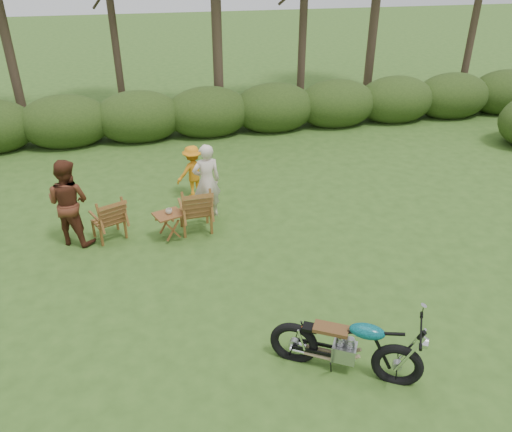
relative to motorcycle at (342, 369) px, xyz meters
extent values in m
plane|color=#2E4D19|center=(-0.37, 0.81, 0.00)|extent=(80.00, 80.00, 0.00)
cylinder|color=#3C2B20|center=(-2.87, 13.01, 3.15)|extent=(0.24, 0.24, 6.30)
cylinder|color=#3C2B20|center=(3.13, 11.91, 3.24)|extent=(0.26, 0.26, 6.48)
cylinder|color=#3C2B20|center=(8.63, 10.81, 3.42)|extent=(0.24, 0.24, 6.84)
ellipsoid|color=#233714|center=(-4.37, 9.81, 0.63)|extent=(2.52, 1.68, 1.51)
ellipsoid|color=#233714|center=(-2.37, 9.81, 0.63)|extent=(2.52, 1.68, 1.51)
ellipsoid|color=#233714|center=(-0.37, 9.81, 0.63)|extent=(2.52, 1.68, 1.51)
ellipsoid|color=#233714|center=(1.63, 9.81, 0.63)|extent=(2.52, 1.68, 1.51)
ellipsoid|color=#233714|center=(3.63, 9.81, 0.63)|extent=(2.52, 1.68, 1.51)
ellipsoid|color=#233714|center=(5.63, 9.81, 0.63)|extent=(2.52, 1.68, 1.51)
ellipsoid|color=#233714|center=(7.63, 9.81, 0.63)|extent=(2.52, 1.68, 1.51)
ellipsoid|color=#233714|center=(9.63, 9.81, 0.63)|extent=(2.52, 1.68, 1.51)
imported|color=beige|center=(-1.95, 3.89, 0.59)|extent=(0.13, 0.13, 0.10)
imported|color=beige|center=(-1.13, 4.66, 0.00)|extent=(0.62, 0.45, 1.56)
imported|color=#532717|center=(-3.72, 4.20, 0.00)|extent=(1.01, 0.94, 1.66)
imported|color=orange|center=(-1.30, 5.65, 0.00)|extent=(0.87, 0.69, 1.18)
camera|label=1|loc=(-2.21, -4.47, 4.96)|focal=35.00mm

